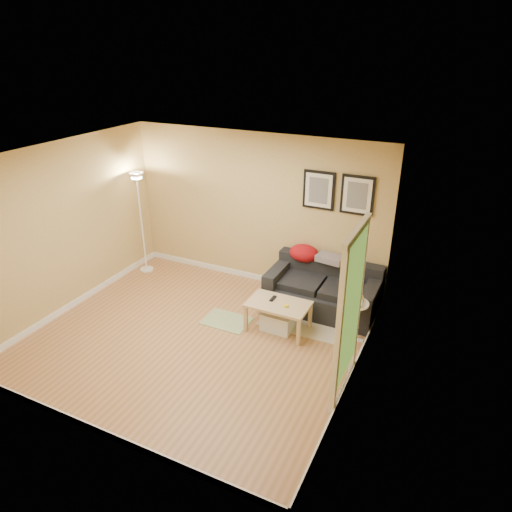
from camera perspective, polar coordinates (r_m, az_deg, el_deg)
name	(u,v)px	position (r m, az deg, el deg)	size (l,w,h in m)	color
floor	(196,337)	(6.83, -7.38, -9.91)	(4.50, 4.50, 0.00)	#B4774D
ceiling	(184,158)	(5.76, -8.81, 11.84)	(4.50, 4.50, 0.00)	white
wall_back	(256,210)	(7.79, 0.02, 5.63)	(4.50, 4.50, 0.00)	tan
wall_front	(78,334)	(4.87, -21.08, -8.96)	(4.50, 4.50, 0.00)	tan
wall_left	(65,229)	(7.59, -22.44, 3.13)	(4.00, 4.00, 0.00)	tan
wall_right	(359,292)	(5.38, 12.53, -4.35)	(4.00, 4.00, 0.00)	tan
baseboard_back	(256,277)	(8.28, -0.02, -2.57)	(4.50, 0.02, 0.10)	white
baseboard_front	(97,430)	(5.64, -18.96, -19.56)	(4.50, 0.02, 0.10)	white
baseboard_left	(79,300)	(8.09, -20.96, -5.10)	(0.02, 4.00, 0.10)	white
baseboard_right	(349,379)	(6.08, 11.33, -14.66)	(0.02, 4.00, 0.10)	white
sofa	(323,288)	(7.31, 8.22, -3.96)	(1.70, 0.90, 0.75)	black
red_throw	(304,253)	(7.51, 5.91, 0.35)	(0.48, 0.36, 0.28)	#A50F18
plaid_throw	(330,259)	(7.35, 9.13, -0.31)	(0.42, 0.26, 0.10)	#A1795E
framed_print_left	(319,190)	(7.24, 7.74, 8.03)	(0.50, 0.04, 0.60)	black
framed_print_right	(357,195)	(7.08, 12.37, 7.31)	(0.50, 0.04, 0.60)	black
area_rug	(305,320)	(7.18, 5.99, -7.82)	(1.25, 0.85, 0.01)	beige
green_runner	(227,321)	(7.14, -3.63, -7.95)	(0.70, 0.50, 0.01)	#668C4C
coffee_table	(278,316)	(6.84, 2.74, -7.41)	(0.89, 0.54, 0.44)	tan
remote_control	(273,298)	(6.81, 2.10, -5.25)	(0.05, 0.16, 0.02)	black
tape_roll	(286,306)	(6.63, 3.72, -6.15)	(0.07, 0.07, 0.03)	yellow
storage_bin	(278,321)	(6.88, 2.67, -7.95)	(0.47, 0.34, 0.29)	white
side_table	(353,321)	(6.72, 11.82, -7.82)	(0.39, 0.39, 0.60)	white
book_stack	(356,300)	(6.54, 12.15, -5.32)	(0.19, 0.25, 0.08)	teal
floor_lamp	(142,226)	(8.53, -13.86, 3.61)	(0.24, 0.24, 1.86)	white
doorway	(349,318)	(5.40, 11.36, -7.50)	(0.12, 1.01, 2.13)	white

